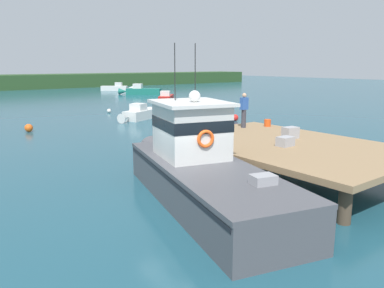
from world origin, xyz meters
name	(u,v)px	position (x,y,z in m)	size (l,w,h in m)	color
ground_plane	(185,198)	(0.00, 0.00, 0.00)	(200.00, 200.00, 0.00)	#1E4C5B
dock	(285,146)	(4.80, 0.00, 1.07)	(6.00, 9.00, 1.20)	#4C3D2D
main_fishing_boat	(199,167)	(0.35, -0.24, 1.01)	(4.55, 9.93, 4.80)	#4C4C51
crate_stack_mid_dock	(225,129)	(4.21, 2.82, 1.41)	(0.60, 0.44, 0.43)	#9E9EA3
crate_stack_near_edge	(290,133)	(5.66, 0.47, 1.43)	(0.60, 0.44, 0.46)	#9E9EA3
crate_single_far	(285,141)	(4.27, -0.40, 1.37)	(0.60, 0.44, 0.35)	#9E9EA3
bait_bucket	(267,123)	(7.22, 3.07, 1.37)	(0.32, 0.32, 0.34)	#E04C19
deckhand_by_the_boat	(244,110)	(6.04, 3.52, 2.06)	(0.36, 0.22, 1.63)	#383842
moored_boat_outer_mooring	(141,91)	(20.19, 37.79, 0.52)	(5.13, 4.93, 1.51)	#196B5B
moored_boat_near_channel	(166,98)	(16.95, 26.59, 0.44)	(4.04, 4.43, 1.27)	red
moored_boat_far_right	(116,88)	(21.29, 47.50, 0.45)	(4.67, 3.97, 1.31)	silver
moored_boat_mid_harbor	(141,114)	(7.88, 16.42, 0.43)	(4.77, 3.07, 1.24)	silver
mooring_buoy_inshore	(109,111)	(7.61, 21.47, 0.18)	(0.36, 0.36, 0.36)	silver
mooring_buoy_channel_marker	(29,128)	(-0.57, 15.71, 0.25)	(0.50, 0.50, 0.50)	#EA5B19
mooring_buoy_outer	(235,118)	(13.01, 11.31, 0.24)	(0.48, 0.48, 0.48)	red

